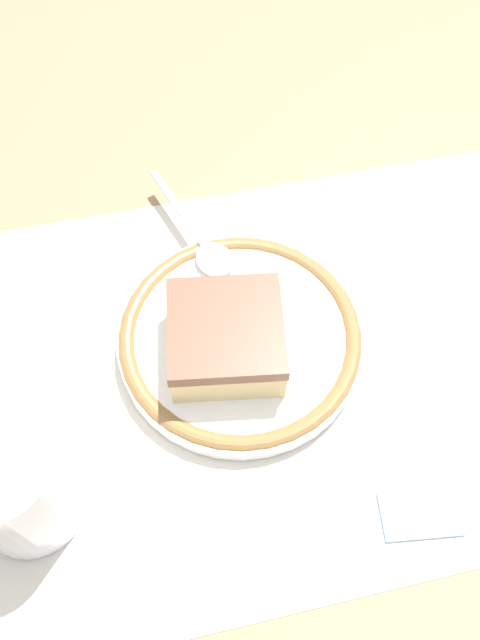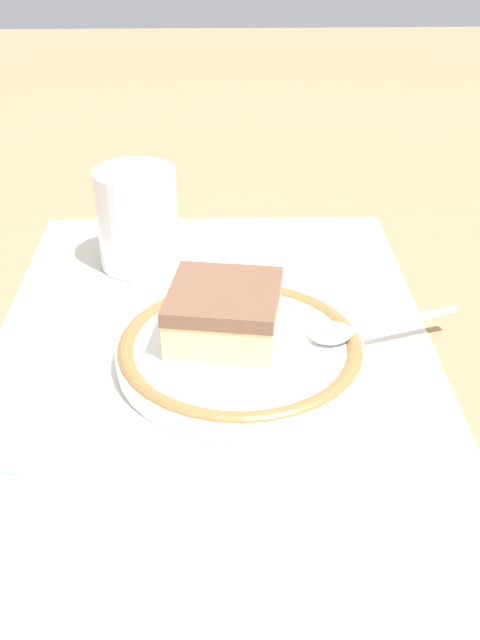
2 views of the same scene
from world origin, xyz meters
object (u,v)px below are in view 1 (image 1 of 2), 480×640
spoon (204,244)px  sugar_packet (421,513)px  cake_slice (226,338)px  napkin (414,250)px  cup (17,487)px  plate (240,338)px

spoon → sugar_packet: bearing=-66.9°
cake_slice → sugar_packet: (0.10, -0.13, -0.03)m
spoon → napkin: (0.16, -0.03, -0.02)m
spoon → cup: size_ratio=1.37×
spoon → cake_slice: bearing=-90.9°
plate → cake_slice: size_ratio=2.00×
spoon → plate: bearing=-82.5°
cake_slice → napkin: size_ratio=0.75×
cake_slice → napkin: cake_slice is taller
napkin → plate: bearing=-161.0°
spoon → cup: bearing=-130.9°
plate → cup: cup is taller
cake_slice → napkin: bearing=21.0°
napkin → sugar_packet: bearing=-109.1°
plate → napkin: 0.16m
spoon → cup: 0.22m
spoon → sugar_packet: 0.24m
cake_slice → spoon: cake_slice is taller
plate → sugar_packet: size_ratio=3.47×
cake_slice → sugar_packet: cake_slice is taller
napkin → sugar_packet: (-0.07, -0.20, 0.00)m
cup → spoon: bearing=49.1°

